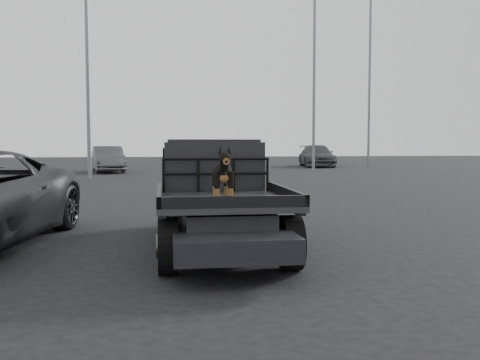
{
  "coord_description": "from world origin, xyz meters",
  "views": [
    {
      "loc": [
        -0.76,
        -7.18,
        1.74
      ],
      "look_at": [
        0.19,
        -0.57,
        1.27
      ],
      "focal_mm": 40.0,
      "sensor_mm": 36.0,
      "label": 1
    }
  ],
  "objects": [
    {
      "name": "distant_car_a",
      "position": [
        -4.01,
        25.34,
        0.77
      ],
      "size": [
        2.47,
        4.9,
        1.54
      ],
      "primitive_type": "imported",
      "rotation": [
        0.0,
        0.0,
        0.19
      ],
      "color": "#4A494E",
      "rests_on": "ground"
    },
    {
      "name": "floodlight_far",
      "position": [
        14.32,
        30.73,
        7.73
      ],
      "size": [
        1.08,
        0.28,
        14.27
      ],
      "color": "slate",
      "rests_on": "ground"
    },
    {
      "name": "distant_car_b",
      "position": [
        10.38,
        30.74,
        0.78
      ],
      "size": [
        2.89,
        5.65,
        1.57
      ],
      "primitive_type": "imported",
      "rotation": [
        0.0,
        0.0,
        -0.13
      ],
      "color": "#414246",
      "rests_on": "ground"
    },
    {
      "name": "dog",
      "position": [
        0.02,
        -0.13,
        1.29
      ],
      "size": [
        0.32,
        0.6,
        0.74
      ],
      "primitive_type": null,
      "color": "black",
      "rests_on": "flatbed_ute"
    },
    {
      "name": "headache_rack",
      "position": [
        0.12,
        1.76,
        1.2
      ],
      "size": [
        1.8,
        0.08,
        0.55
      ],
      "primitive_type": null,
      "color": "black",
      "rests_on": "flatbed_ute"
    },
    {
      "name": "flatbed_ute",
      "position": [
        0.12,
        1.56,
        0.46
      ],
      "size": [
        2.0,
        5.4,
        0.92
      ],
      "primitive_type": null,
      "color": "black",
      "rests_on": "ground"
    },
    {
      "name": "ute_cab",
      "position": [
        0.12,
        2.51,
        1.36
      ],
      "size": [
        1.72,
        1.3,
        0.88
      ],
      "primitive_type": null,
      "color": "black",
      "rests_on": "flatbed_ute"
    },
    {
      "name": "ground",
      "position": [
        0.0,
        0.0,
        0.0
      ],
      "size": [
        120.0,
        120.0,
        0.0
      ],
      "primitive_type": "plane",
      "color": "black",
      "rests_on": "ground"
    },
    {
      "name": "floodlight_near",
      "position": [
        -4.32,
        19.51,
        8.52
      ],
      "size": [
        1.08,
        0.28,
        15.82
      ],
      "color": "slate",
      "rests_on": "ground"
    },
    {
      "name": "floodlight_mid",
      "position": [
        8.62,
        25.52,
        7.15
      ],
      "size": [
        1.08,
        0.28,
        13.12
      ],
      "color": "slate",
      "rests_on": "ground"
    }
  ]
}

